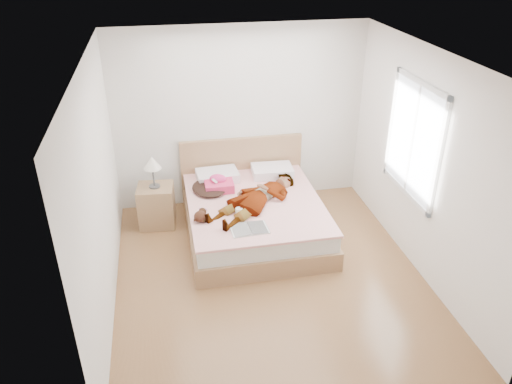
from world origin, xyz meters
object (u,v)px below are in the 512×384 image
magazine (249,229)px  coffee_mug (239,212)px  woman (257,195)px  phone (214,181)px  towel (219,184)px  nightstand (156,203)px  plush_toy (201,215)px  bed (253,213)px

magazine → coffee_mug: 0.35m
woman → phone: (-0.50, 0.40, 0.05)m
phone → coffee_mug: bearing=-112.5°
phone → towel: size_ratio=0.22×
towel → nightstand: bearing=173.6°
phone → plush_toy: size_ratio=0.33×
woman → coffee_mug: size_ratio=11.36×
bed → nightstand: size_ratio=2.01×
magazine → nightstand: nightstand is taller
woman → nightstand: size_ratio=1.54×
towel → plush_toy: towel is taller
coffee_mug → nightstand: nightstand is taller
magazine → nightstand: bearing=132.6°
coffee_mug → nightstand: size_ratio=0.14×
nightstand → towel: bearing=-6.4°
plush_toy → nightstand: nightstand is taller
bed → magazine: size_ratio=4.47×
woman → plush_toy: woman is taller
nightstand → phone: bearing=-10.5°
plush_toy → bed: bearing=30.0°
woman → nightstand: nightstand is taller
phone → coffee_mug: size_ratio=0.61×
woman → plush_toy: bearing=-108.5°
bed → nightstand: nightstand is taller
magazine → coffee_mug: size_ratio=3.32×
plush_toy → woman: bearing=22.1°
bed → towel: size_ratio=5.32×
towel → plush_toy: (-0.32, -0.76, -0.01)m
woman → towel: (-0.44, 0.45, -0.03)m
towel → magazine: bearing=-78.4°
towel → magazine: 1.11m
phone → towel: 0.11m
magazine → nightstand: (-1.09, 1.18, -0.18)m
phone → bed: (0.48, -0.28, -0.40)m
phone → towel: bearing=-1.7°
magazine → plush_toy: plush_toy is taller
towel → nightstand: (-0.87, 0.10, -0.25)m
magazine → phone: bearing=105.5°
bed → plush_toy: bearing=-150.0°
towel → coffee_mug: size_ratio=2.79×
bed → towel: bed is taller
bed → plush_toy: (-0.74, -0.43, 0.30)m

